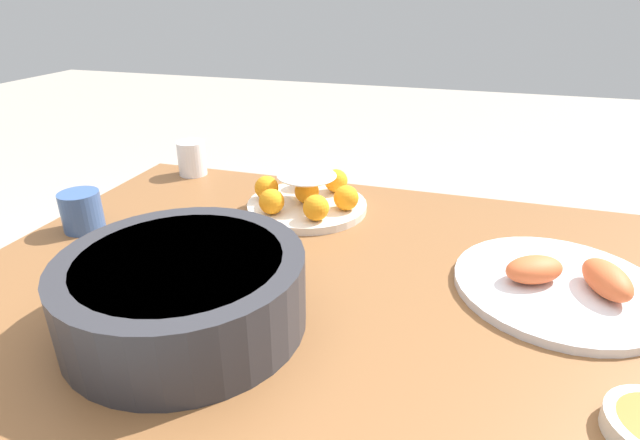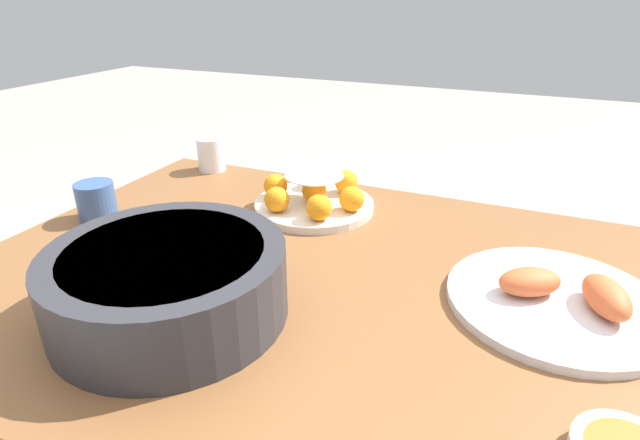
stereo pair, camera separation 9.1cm
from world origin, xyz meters
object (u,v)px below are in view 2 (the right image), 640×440
object	(u,v)px
cup_near	(211,154)
cup_far	(96,201)
dining_table	(327,335)
seafood_platter	(559,299)
cake_plate	(314,196)
serving_bowl	(168,280)

from	to	relation	value
cup_near	cup_far	world-z (taller)	cup_near
dining_table	cup_far	xyz separation A→B (m)	(0.52, -0.03, 0.15)
dining_table	seafood_platter	bearing A→B (deg)	-169.22
dining_table	cake_plate	size ratio (longest dim) A/B	4.83
cake_plate	cup_near	size ratio (longest dim) A/B	2.99
dining_table	serving_bowl	distance (m)	0.29
cup_near	serving_bowl	bearing A→B (deg)	119.28
dining_table	serving_bowl	size ratio (longest dim) A/B	3.65
dining_table	seafood_platter	world-z (taller)	seafood_platter
serving_bowl	cup_far	world-z (taller)	serving_bowl
serving_bowl	seafood_platter	xyz separation A→B (m)	(-0.51, -0.24, -0.04)
cup_far	cake_plate	bearing A→B (deg)	-150.71
cup_far	cup_near	bearing A→B (deg)	-96.78
serving_bowl	cup_near	distance (m)	0.63
cake_plate	seafood_platter	bearing A→B (deg)	158.86
serving_bowl	seafood_platter	distance (m)	0.56
dining_table	cup_near	bearing A→B (deg)	-38.14
serving_bowl	cup_far	bearing A→B (deg)	-30.70
seafood_platter	cake_plate	bearing A→B (deg)	-21.14
cake_plate	serving_bowl	bearing A→B (deg)	85.12
cake_plate	cup_far	world-z (taller)	cake_plate
seafood_platter	serving_bowl	bearing A→B (deg)	25.03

